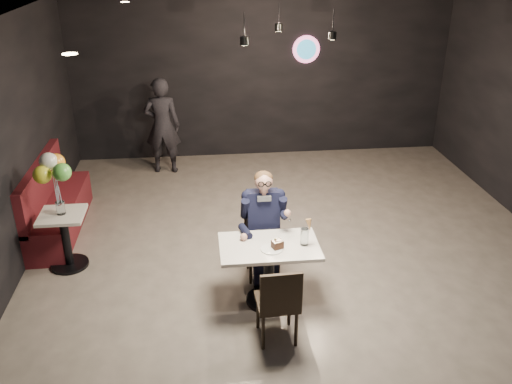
{
  "coord_description": "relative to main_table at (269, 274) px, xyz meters",
  "views": [
    {
      "loc": [
        -1.22,
        -5.43,
        3.8
      ],
      "look_at": [
        -0.59,
        0.29,
        1.12
      ],
      "focal_mm": 38.0,
      "sensor_mm": 36.0,
      "label": 1
    }
  ],
  "objects": [
    {
      "name": "main_table",
      "position": [
        0.0,
        0.0,
        0.0
      ],
      "size": [
        1.1,
        0.7,
        0.75
      ],
      "primitive_type": "cube",
      "color": "white",
      "rests_on": "floor"
    },
    {
      "name": "wafer_cone",
      "position": [
        0.43,
        -0.05,
        0.62
      ],
      "size": [
        0.08,
        0.08,
        0.14
      ],
      "primitive_type": "cone",
      "rotation": [
        0.0,
        0.0,
        0.26
      ],
      "color": "#B8814B",
      "rests_on": "sundae_glass"
    },
    {
      "name": "wall_sign",
      "position": [
        1.31,
        4.78,
        1.62
      ],
      "size": [
        0.5,
        0.06,
        0.5
      ],
      "primitive_type": null,
      "color": "pink",
      "rests_on": "floor"
    },
    {
      "name": "chair_near",
      "position": [
        0.0,
        -0.62,
        0.09
      ],
      "size": [
        0.44,
        0.48,
        0.92
      ],
      "primitive_type": "cube",
      "rotation": [
        0.0,
        0.0,
        0.04
      ],
      "color": "black",
      "rests_on": "floor"
    },
    {
      "name": "mint_leaf",
      "position": [
        0.08,
        -0.09,
        0.47
      ],
      "size": [
        0.06,
        0.04,
        0.01
      ],
      "primitive_type": "ellipsoid",
      "color": "#36862C",
      "rests_on": "cake_slice"
    },
    {
      "name": "cake_slice",
      "position": [
        0.08,
        -0.09,
        0.43
      ],
      "size": [
        0.14,
        0.13,
        0.08
      ],
      "primitive_type": "cube",
      "rotation": [
        0.0,
        0.0,
        0.35
      ],
      "color": "black",
      "rests_on": "dessert_plate"
    },
    {
      "name": "side_table",
      "position": [
        -2.44,
        1.03,
        -0.04
      ],
      "size": [
        0.54,
        0.54,
        0.68
      ],
      "primitive_type": "cube",
      "color": "white",
      "rests_on": "floor"
    },
    {
      "name": "pendant_lights",
      "position": [
        0.51,
        2.31,
        2.51
      ],
      "size": [
        1.4,
        1.2,
        0.36
      ],
      "primitive_type": "cube",
      "color": "black",
      "rests_on": "floor"
    },
    {
      "name": "balloon_vase",
      "position": [
        -2.44,
        1.03,
        0.46
      ],
      "size": [
        0.11,
        0.11,
        0.16
      ],
      "primitive_type": "cylinder",
      "color": "silver",
      "rests_on": "side_table"
    },
    {
      "name": "seated_man",
      "position": [
        0.0,
        0.55,
        0.34
      ],
      "size": [
        0.6,
        0.8,
        1.44
      ],
      "primitive_type": "cube",
      "color": "black",
      "rests_on": "floor"
    },
    {
      "name": "dessert_plate",
      "position": [
        0.01,
        -0.1,
        0.38
      ],
      "size": [
        0.24,
        0.24,
        0.01
      ],
      "primitive_type": "cylinder",
      "color": "white",
      "rests_on": "main_table"
    },
    {
      "name": "passerby",
      "position": [
        -1.35,
        4.1,
        0.48
      ],
      "size": [
        0.65,
        0.46,
        1.71
      ],
      "primitive_type": "imported",
      "rotation": [
        0.0,
        0.0,
        3.07
      ],
      "color": "black",
      "rests_on": "floor"
    },
    {
      "name": "chair_far",
      "position": [
        0.0,
        0.55,
        0.09
      ],
      "size": [
        0.42,
        0.46,
        0.92
      ],
      "primitive_type": "cube",
      "color": "black",
      "rests_on": "floor"
    },
    {
      "name": "floor",
      "position": [
        0.51,
        0.31,
        -0.38
      ],
      "size": [
        9.0,
        9.0,
        0.0
      ],
      "primitive_type": "plane",
      "color": "gray",
      "rests_on": "ground"
    },
    {
      "name": "balloon_bunch",
      "position": [
        -2.44,
        1.03,
        0.85
      ],
      "size": [
        0.4,
        0.4,
        0.66
      ],
      "primitive_type": "cube",
      "color": "yellow",
      "rests_on": "balloon_vase"
    },
    {
      "name": "booth_bench",
      "position": [
        -2.74,
        2.03,
        0.14
      ],
      "size": [
        0.52,
        2.07,
        1.04
      ],
      "primitive_type": "cube",
      "color": "#4A0F1A",
      "rests_on": "floor"
    },
    {
      "name": "sundae_glass",
      "position": [
        0.39,
        -0.03,
        0.48
      ],
      "size": [
        0.09,
        0.09,
        0.2
      ],
      "primitive_type": "cylinder",
      "color": "silver",
      "rests_on": "main_table"
    }
  ]
}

